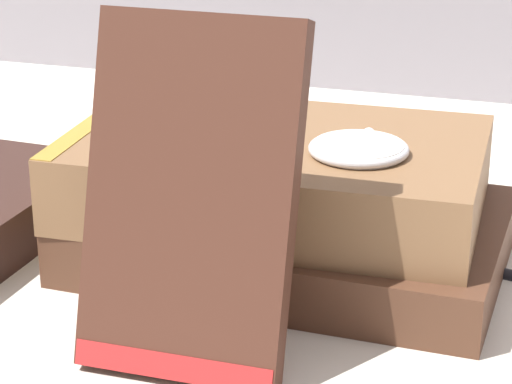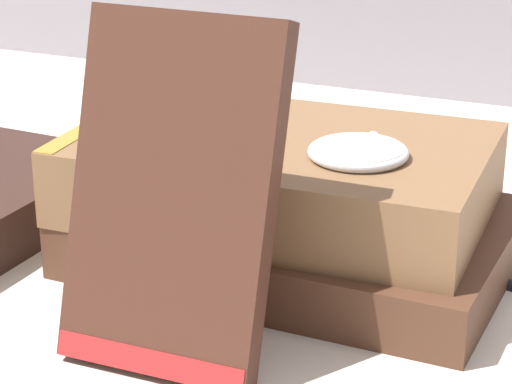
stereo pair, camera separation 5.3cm
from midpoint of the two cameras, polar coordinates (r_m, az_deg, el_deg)
The scene contains 6 objects.
ground_plane at distance 0.59m, azimuth -3.20°, elevation -4.62°, with size 3.00×3.00×0.00m, color beige.
book_flat_bottom at distance 0.61m, azimuth 4.11°, elevation -2.36°, with size 0.24×0.16×0.03m.
book_flat_top at distance 0.60m, azimuth 3.32°, elevation 1.01°, with size 0.23×0.15×0.04m.
book_leaning_front at distance 0.49m, azimuth -1.40°, elevation -0.84°, with size 0.10×0.06×0.16m.
pocket_watch at distance 0.56m, azimuth 8.19°, elevation 2.08°, with size 0.05×0.06×0.01m.
reading_glasses at distance 0.74m, azimuth 5.48°, elevation 0.99°, with size 0.11×0.07×0.00m.
Camera 2 is at (0.26, -0.47, 0.26)m, focal length 75.00 mm.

